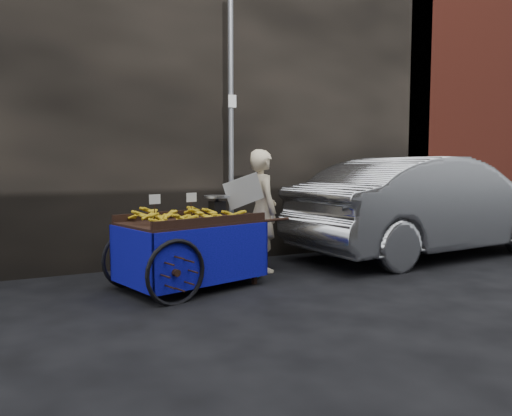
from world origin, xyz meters
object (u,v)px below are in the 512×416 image
banana_cart (187,228)px  plastic_bag (254,269)px  vendor (262,211)px  parked_car (429,206)px

banana_cart → plastic_bag: bearing=-10.5°
vendor → parked_car: 3.03m
parked_car → banana_cart: bearing=90.6°
banana_cart → vendor: (1.25, 0.45, 0.12)m
vendor → plastic_bag: vendor is taller
plastic_bag → parked_car: parked_car is taller
banana_cart → parked_car: (4.28, 0.36, 0.07)m
vendor → plastic_bag: 0.87m
plastic_bag → parked_car: (3.35, 0.29, 0.67)m
vendor → banana_cart: bearing=112.6°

